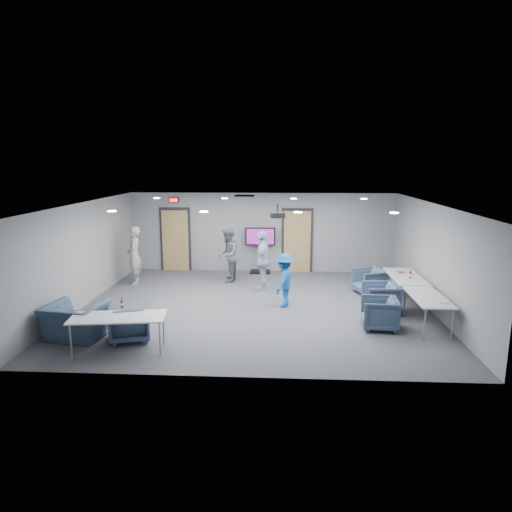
# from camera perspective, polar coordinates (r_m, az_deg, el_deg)

# --- Properties ---
(floor) EXTENTS (9.00, 9.00, 0.00)m
(floor) POSITION_cam_1_polar(r_m,az_deg,el_deg) (12.03, -0.07, -6.35)
(floor) COLOR #3A3D42
(floor) RESTS_ON ground
(ceiling) EXTENTS (9.00, 9.00, 0.00)m
(ceiling) POSITION_cam_1_polar(r_m,az_deg,el_deg) (11.48, -0.07, 6.57)
(ceiling) COLOR white
(ceiling) RESTS_ON wall_back
(wall_back) EXTENTS (9.00, 0.02, 2.70)m
(wall_back) POSITION_cam_1_polar(r_m,az_deg,el_deg) (15.62, 0.77, 2.95)
(wall_back) COLOR slate
(wall_back) RESTS_ON floor
(wall_front) EXTENTS (9.00, 0.02, 2.70)m
(wall_front) POSITION_cam_1_polar(r_m,az_deg,el_deg) (7.82, -1.75, -6.02)
(wall_front) COLOR slate
(wall_front) RESTS_ON floor
(wall_left) EXTENTS (0.02, 8.00, 2.70)m
(wall_left) POSITION_cam_1_polar(r_m,az_deg,el_deg) (12.75, -20.70, 0.19)
(wall_left) COLOR slate
(wall_left) RESTS_ON floor
(wall_right) EXTENTS (0.02, 8.00, 2.70)m
(wall_right) POSITION_cam_1_polar(r_m,az_deg,el_deg) (12.28, 21.38, -0.28)
(wall_right) COLOR slate
(wall_right) RESTS_ON floor
(door_left) EXTENTS (1.06, 0.17, 2.24)m
(door_left) POSITION_cam_1_polar(r_m,az_deg,el_deg) (16.02, -10.03, 1.97)
(door_left) COLOR black
(door_left) RESTS_ON wall_back
(door_right) EXTENTS (1.06, 0.17, 2.24)m
(door_right) POSITION_cam_1_polar(r_m,az_deg,el_deg) (15.61, 5.17, 1.85)
(door_right) COLOR black
(door_right) RESTS_ON wall_back
(exit_sign) EXTENTS (0.32, 0.08, 0.16)m
(exit_sign) POSITION_cam_1_polar(r_m,az_deg,el_deg) (15.83, -10.22, 6.89)
(exit_sign) COLOR black
(exit_sign) RESTS_ON wall_back
(hvac_diffuser) EXTENTS (0.60, 0.60, 0.03)m
(hvac_diffuser) POSITION_cam_1_polar(r_m,az_deg,el_deg) (14.30, -1.44, 7.52)
(hvac_diffuser) COLOR black
(hvac_diffuser) RESTS_ON ceiling
(downlights) EXTENTS (6.18, 3.78, 0.02)m
(downlights) POSITION_cam_1_polar(r_m,az_deg,el_deg) (11.49, -0.07, 6.49)
(downlights) COLOR white
(downlights) RESTS_ON ceiling
(person_a) EXTENTS (0.55, 0.73, 1.79)m
(person_a) POSITION_cam_1_polar(r_m,az_deg,el_deg) (14.53, -14.96, 0.07)
(person_a) COLOR #969895
(person_a) RESTS_ON floor
(person_b) EXTENTS (0.66, 0.84, 1.71)m
(person_b) POSITION_cam_1_polar(r_m,az_deg,el_deg) (14.34, -3.55, 0.13)
(person_b) COLOR slate
(person_b) RESTS_ON floor
(person_c) EXTENTS (0.58, 1.09, 1.77)m
(person_c) POSITION_cam_1_polar(r_m,az_deg,el_deg) (13.37, 0.81, -0.57)
(person_c) COLOR #A8B6D8
(person_c) RESTS_ON floor
(person_d) EXTENTS (0.78, 1.03, 1.42)m
(person_d) POSITION_cam_1_polar(r_m,az_deg,el_deg) (11.89, 3.50, -3.04)
(person_d) COLOR #184E9D
(person_d) RESTS_ON floor
(chair_right_a) EXTENTS (1.00, 0.99, 0.73)m
(chair_right_a) POSITION_cam_1_polar(r_m,az_deg,el_deg) (13.49, 13.99, -3.09)
(chair_right_a) COLOR #3A4E64
(chair_right_a) RESTS_ON floor
(chair_right_b) EXTENTS (0.88, 0.85, 0.76)m
(chair_right_b) POSITION_cam_1_polar(r_m,az_deg,el_deg) (11.87, 15.29, -5.11)
(chair_right_b) COLOR #3E4B6B
(chair_right_b) RESTS_ON floor
(chair_right_c) EXTENTS (0.85, 0.83, 0.72)m
(chair_right_c) POSITION_cam_1_polar(r_m,az_deg,el_deg) (10.77, 15.19, -6.94)
(chair_right_c) COLOR #34445A
(chair_right_c) RESTS_ON floor
(chair_front_a) EXTENTS (1.01, 1.03, 0.76)m
(chair_front_a) POSITION_cam_1_polar(r_m,az_deg,el_deg) (10.14, -15.50, -8.04)
(chair_front_a) COLOR #37435F
(chair_front_a) RESTS_ON floor
(chair_front_b) EXTENTS (1.33, 1.21, 0.76)m
(chair_front_b) POSITION_cam_1_polar(r_m,az_deg,el_deg) (10.57, -21.69, -7.61)
(chair_front_b) COLOR #374960
(chair_front_b) RESTS_ON floor
(table_right_a) EXTENTS (0.81, 1.95, 0.73)m
(table_right_a) POSITION_cam_1_polar(r_m,az_deg,el_deg) (12.87, 18.20, -2.56)
(table_right_a) COLOR #B5B8BA
(table_right_a) RESTS_ON floor
(table_right_b) EXTENTS (0.73, 1.75, 0.73)m
(table_right_b) POSITION_cam_1_polar(r_m,az_deg,el_deg) (11.11, 20.68, -4.98)
(table_right_b) COLOR #B5B8BA
(table_right_b) RESTS_ON floor
(table_front_left) EXTENTS (1.94, 1.02, 0.73)m
(table_front_left) POSITION_cam_1_polar(r_m,az_deg,el_deg) (9.51, -16.87, -7.48)
(table_front_left) COLOR #B5B8BA
(table_front_left) RESTS_ON floor
(bottle_front) EXTENTS (0.06, 0.06, 0.22)m
(bottle_front) POSITION_cam_1_polar(r_m,az_deg,el_deg) (9.98, -16.41, -5.78)
(bottle_front) COLOR #51290E
(bottle_front) RESTS_ON table_front_left
(bottle_right) EXTENTS (0.07, 0.07, 0.25)m
(bottle_right) POSITION_cam_1_polar(r_m,az_deg,el_deg) (12.62, 18.72, -2.25)
(bottle_right) COLOR #51290E
(bottle_right) RESTS_ON table_right_a
(snack_box) EXTENTS (0.20, 0.15, 0.04)m
(snack_box) POSITION_cam_1_polar(r_m,az_deg,el_deg) (13.17, 17.64, -1.93)
(snack_box) COLOR red
(snack_box) RESTS_ON table_right_a
(wrapper) EXTENTS (0.22, 0.19, 0.04)m
(wrapper) POSITION_cam_1_polar(r_m,az_deg,el_deg) (10.72, 22.45, -5.34)
(wrapper) COLOR silver
(wrapper) RESTS_ON table_right_b
(tv_stand) EXTENTS (1.02, 0.48, 1.56)m
(tv_stand) POSITION_cam_1_polar(r_m,az_deg,el_deg) (15.45, 0.54, 1.09)
(tv_stand) COLOR black
(tv_stand) RESTS_ON floor
(projector) EXTENTS (0.39, 0.36, 0.36)m
(projector) POSITION_cam_1_polar(r_m,az_deg,el_deg) (11.62, 2.71, 5.15)
(projector) COLOR black
(projector) RESTS_ON ceiling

